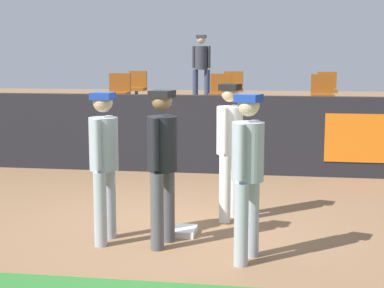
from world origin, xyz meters
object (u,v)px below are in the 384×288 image
(spectator_hooded, at_px, (201,64))
(player_coach_visitor, at_px, (104,157))
(player_umpire, at_px, (162,157))
(seat_front_center, at_px, (220,91))
(first_base, at_px, (180,231))
(seat_back_left, at_px, (137,86))
(player_fielder_home, at_px, (230,142))
(seat_front_left, at_px, (119,90))
(seat_front_right, at_px, (322,92))
(player_runner_visitor, at_px, (248,166))
(seat_back_right, at_px, (327,88))
(seat_back_center, at_px, (233,87))

(spectator_hooded, bearing_deg, player_coach_visitor, 93.17)
(player_umpire, bearing_deg, seat_front_center, -168.08)
(first_base, xyz_separation_m, seat_back_left, (-2.32, 7.20, 1.43))
(player_fielder_home, bearing_deg, seat_front_center, -157.77)
(first_base, xyz_separation_m, seat_front_left, (-2.29, 5.40, 1.43))
(player_umpire, relative_size, seat_front_right, 2.19)
(player_coach_visitor, bearing_deg, seat_front_right, 156.99)
(first_base, relative_size, seat_front_right, 0.48)
(player_runner_visitor, xyz_separation_m, seat_front_center, (-0.94, 6.25, 0.41))
(first_base, relative_size, spectator_hooded, 0.23)
(player_coach_visitor, distance_m, player_umpire, 0.71)
(player_coach_visitor, height_order, seat_back_right, seat_back_right)
(seat_back_center, bearing_deg, first_base, -90.49)
(seat_front_right, bearing_deg, seat_front_center, -180.00)
(seat_back_right, height_order, seat_back_center, same)
(player_umpire, distance_m, seat_front_center, 5.88)
(seat_back_left, bearing_deg, player_runner_visitor, -68.28)
(seat_front_left, bearing_deg, seat_back_center, 37.44)
(player_fielder_home, bearing_deg, seat_front_right, 176.60)
(player_umpire, height_order, seat_front_center, player_umpire)
(seat_front_left, distance_m, seat_back_left, 1.80)
(first_base, xyz_separation_m, seat_back_center, (0.06, 7.20, 1.43))
(seat_back_right, relative_size, seat_back_center, 1.00)
(player_runner_visitor, bearing_deg, first_base, -115.86)
(first_base, xyz_separation_m, seat_front_right, (2.06, 5.40, 1.43))
(player_runner_visitor, xyz_separation_m, spectator_hooded, (-1.74, 9.05, 0.95))
(seat_back_center, xyz_separation_m, spectator_hooded, (-0.91, 1.00, 0.54))
(player_fielder_home, xyz_separation_m, seat_back_left, (-2.88, 6.42, 0.40))
(seat_front_right, distance_m, seat_back_left, 4.74)
(player_fielder_home, xyz_separation_m, seat_front_right, (1.51, 4.62, 0.40))
(first_base, distance_m, seat_back_center, 7.34)
(seat_back_center, height_order, seat_front_right, same)
(player_fielder_home, height_order, seat_back_center, player_fielder_home)
(seat_front_center, distance_m, seat_back_left, 2.89)
(first_base, height_order, player_runner_visitor, player_runner_visitor)
(first_base, height_order, seat_front_center, seat_front_center)
(player_fielder_home, height_order, player_coach_visitor, player_fielder_home)
(player_umpire, relative_size, spectator_hooded, 1.06)
(player_runner_visitor, bearing_deg, player_fielder_home, -150.43)
(first_base, relative_size, player_runner_visitor, 0.22)
(seat_back_center, height_order, seat_front_center, same)
(player_fielder_home, xyz_separation_m, player_runner_visitor, (0.33, -1.64, -0.01))
(player_fielder_home, xyz_separation_m, seat_front_center, (-0.61, 4.62, 0.40))
(seat_front_left, bearing_deg, player_coach_visitor, -76.04)
(player_coach_visitor, bearing_deg, player_fielder_home, 134.76)
(first_base, distance_m, seat_back_left, 7.70)
(player_coach_visitor, distance_m, spectator_hooded, 8.70)
(player_fielder_home, bearing_deg, seat_front_left, -133.68)
(seat_back_center, bearing_deg, seat_back_right, -0.01)
(player_coach_visitor, bearing_deg, seat_back_left, -165.62)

